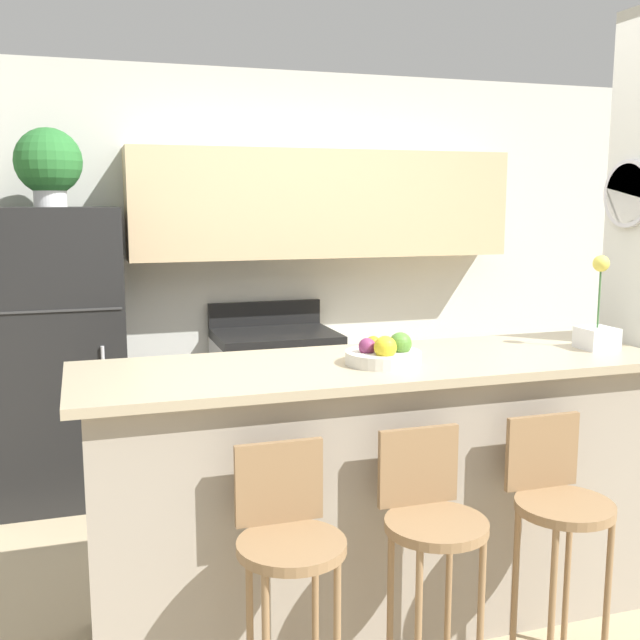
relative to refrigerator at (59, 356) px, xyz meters
The scene contains 12 objects.
ground_plane 2.31m from the refrigerator, 54.56° to the right, with size 14.00×14.00×0.00m, color tan.
wall_back 1.55m from the refrigerator, 11.87° to the left, with size 5.60×0.38×2.55m.
counter_bar 2.17m from the refrigerator, 54.56° to the right, with size 2.37×0.73×1.09m.
refrigerator is the anchor object (origin of this frame).
stove_range 1.34m from the refrigerator, ahead, with size 0.75×0.60×1.07m.
bar_stool_left 2.39m from the refrigerator, 71.99° to the right, with size 0.35×0.35×0.94m.
bar_stool_mid 2.59m from the refrigerator, 61.21° to the right, with size 0.35×0.35×0.94m.
bar_stool_right 2.87m from the refrigerator, 52.27° to the right, with size 0.35×0.35×0.94m.
potted_plant_on_fridge 1.08m from the refrigerator, 119.97° to the left, with size 0.37×0.37×0.43m.
orchid_vase 2.90m from the refrigerator, 38.85° to the right, with size 0.14×0.14×0.40m.
fruit_bowl 2.22m from the refrigerator, 55.35° to the right, with size 0.30×0.30×0.12m.
trash_bin 0.90m from the refrigerator, 19.71° to the right, with size 0.28×0.28×0.38m.
Camera 1 is at (-1.10, -2.70, 1.72)m, focal length 42.00 mm.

